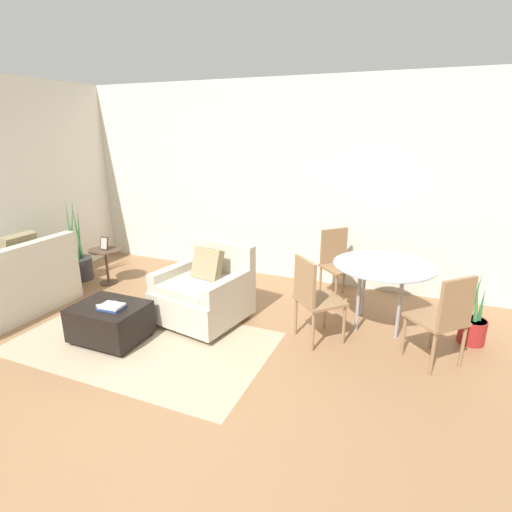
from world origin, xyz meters
name	(u,v)px	position (x,y,z in m)	size (l,w,h in m)	color
ground_plane	(132,406)	(0.00, 0.00, 0.00)	(20.00, 20.00, 0.00)	#936B47
wall_back	(275,183)	(0.00, 3.26, 1.38)	(12.00, 0.06, 2.75)	silver
wall_left	(9,187)	(-3.03, 1.50, 1.38)	(0.06, 12.00, 2.75)	silver
area_rug	(143,343)	(-0.55, 0.84, 0.00)	(2.60, 1.51, 0.01)	tan
armchair	(205,292)	(-0.21, 1.55, 0.34)	(1.01, 1.01, 0.86)	beige
ottoman	(110,321)	(-0.88, 0.77, 0.21)	(0.71, 0.56, 0.39)	black
book_stack	(112,307)	(-0.80, 0.73, 0.41)	(0.25, 0.19, 0.05)	#2D478C
tv_remote_primary	(104,305)	(-0.93, 0.76, 0.39)	(0.14, 0.13, 0.01)	#B7B7BC
tv_remote_secondary	(110,302)	(-0.92, 0.84, 0.39)	(0.12, 0.15, 0.01)	#333338
potted_plant	(79,263)	(-2.56, 2.00, 0.25)	(0.37, 0.37, 1.20)	#333338
side_table	(106,259)	(-2.05, 2.02, 0.36)	(0.44, 0.44, 0.50)	#4C3828
picture_frame	(104,243)	(-2.05, 2.02, 0.59)	(0.13, 0.07, 0.18)	black
dining_table	(383,272)	(1.64, 2.16, 0.64)	(1.06, 1.06, 0.72)	#99A8AD
dining_chair_near_left	(313,294)	(1.04, 1.56, 0.52)	(0.59, 0.59, 0.90)	#93704C
dining_chair_near_right	(445,315)	(2.24, 1.56, 0.52)	(0.59, 0.59, 0.90)	#93704C
dining_chair_far_left	(338,260)	(1.04, 2.76, 0.52)	(0.59, 0.59, 0.90)	#93704C
potted_plant_small	(473,327)	(2.57, 2.15, 0.18)	(0.26, 0.26, 0.77)	maroon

